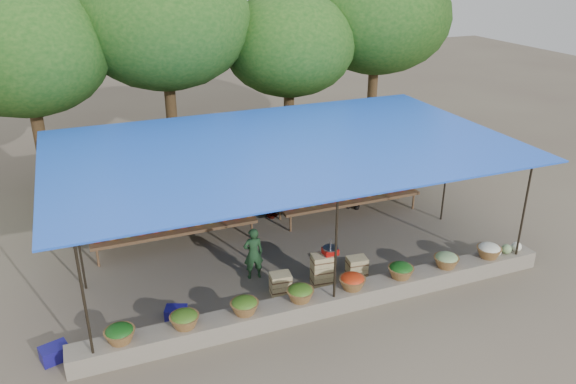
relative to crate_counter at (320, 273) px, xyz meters
name	(u,v)px	position (x,y,z in m)	size (l,w,h in m)	color
ground	(284,250)	(-0.19, 1.83, -0.31)	(60.00, 60.00, 0.00)	brown
stone_curb	(331,301)	(-0.19, -0.92, -0.11)	(10.60, 0.55, 0.40)	slate
stall_canopy	(282,150)	(-0.19, 1.89, 2.37)	(10.80, 6.60, 2.82)	black
produce_baskets	(327,287)	(-0.29, -0.92, 0.25)	(8.98, 0.58, 0.34)	brown
netting_backdrop	(245,164)	(-0.19, 4.98, 0.94)	(10.60, 0.06, 2.50)	#1A4017
tree_row	(229,30)	(0.32, 7.92, 4.39)	(16.51, 5.50, 7.12)	#322512
fruit_table_left	(174,223)	(-2.68, 3.18, 0.30)	(4.21, 0.95, 0.93)	brown
fruit_table_right	(348,194)	(2.32, 3.18, 0.30)	(4.21, 0.95, 0.93)	brown
crate_counter	(320,273)	(0.00, 0.00, 0.00)	(2.38, 0.39, 0.77)	#9E8A5A
weighing_scale	(330,250)	(0.23, 0.00, 0.55)	(0.34, 0.34, 0.36)	#B1120E
vendor_seated	(253,253)	(-1.30, 0.87, 0.33)	(0.46, 0.30, 1.27)	#1B3C1F
customer_left	(110,209)	(-4.13, 4.25, 0.46)	(0.75, 0.58, 1.54)	slate
customer_mid	(272,190)	(0.22, 3.74, 0.52)	(1.07, 0.62, 1.66)	slate
customer_right	(354,178)	(2.69, 3.53, 0.60)	(1.06, 0.44, 1.82)	slate
blue_crate_front	(55,353)	(-5.67, -0.49, -0.16)	(0.49, 0.35, 0.29)	navy
blue_crate_back	(176,313)	(-3.31, -0.04, -0.18)	(0.44, 0.31, 0.26)	navy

